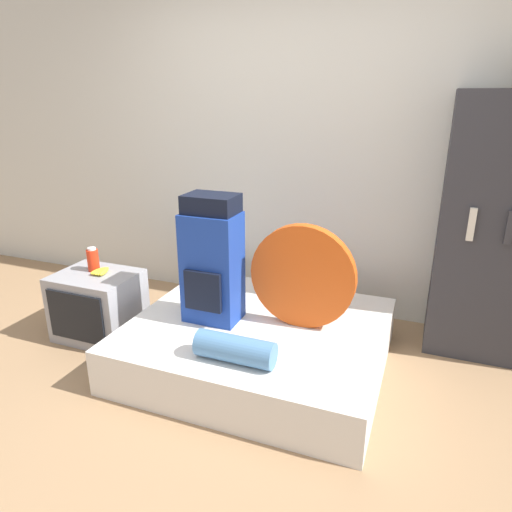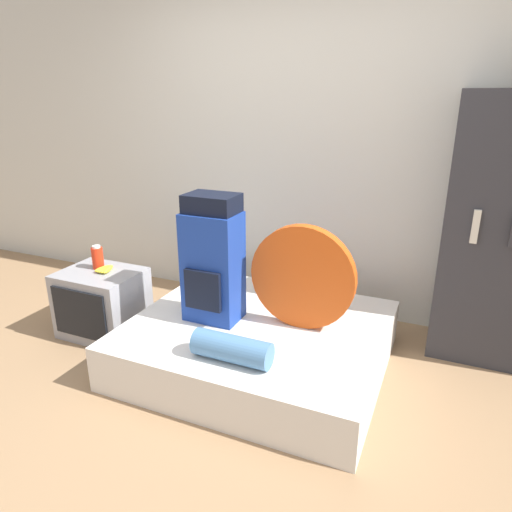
% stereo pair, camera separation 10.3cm
% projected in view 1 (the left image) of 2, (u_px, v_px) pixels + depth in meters
% --- Properties ---
extents(ground_plane, '(16.00, 16.00, 0.00)m').
position_uv_depth(ground_plane, '(198.00, 428.00, 2.42)').
color(ground_plane, '#997551').
extents(wall_back, '(8.00, 0.05, 2.60)m').
position_uv_depth(wall_back, '(297.00, 146.00, 3.48)').
color(wall_back, silver).
rests_on(wall_back, ground_plane).
extents(bed, '(1.58, 1.38, 0.29)m').
position_uv_depth(bed, '(258.00, 343.00, 2.97)').
color(bed, silver).
rests_on(bed, ground_plane).
extents(backpack, '(0.35, 0.28, 0.81)m').
position_uv_depth(backpack, '(212.00, 261.00, 2.85)').
color(backpack, navy).
rests_on(backpack, bed).
extents(tent_bag, '(0.66, 0.07, 0.66)m').
position_uv_depth(tent_bag, '(303.00, 276.00, 2.79)').
color(tent_bag, '#D14C14').
rests_on(tent_bag, bed).
extents(sleeping_roll, '(0.44, 0.15, 0.15)m').
position_uv_depth(sleeping_roll, '(235.00, 349.00, 2.47)').
color(sleeping_roll, teal).
rests_on(sleeping_roll, bed).
extents(television, '(0.56, 0.46, 0.48)m').
position_uv_depth(television, '(98.00, 305.00, 3.27)').
color(television, '#939399').
rests_on(television, ground_plane).
extents(canister, '(0.08, 0.08, 0.17)m').
position_uv_depth(canister, '(93.00, 260.00, 3.24)').
color(canister, red).
rests_on(canister, television).
extents(banana_bunch, '(0.12, 0.15, 0.03)m').
position_uv_depth(banana_bunch, '(102.00, 271.00, 3.21)').
color(banana_bunch, yellow).
rests_on(banana_bunch, television).
extents(bookshelf, '(0.77, 0.46, 1.70)m').
position_uv_depth(bookshelf, '(503.00, 231.00, 2.90)').
color(bookshelf, '#2D2D33').
rests_on(bookshelf, ground_plane).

